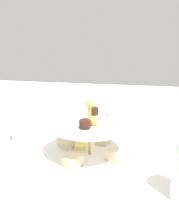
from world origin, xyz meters
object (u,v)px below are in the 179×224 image
at_px(water_glass_short_left, 80,117).
at_px(water_glass_mid_back, 21,128).
at_px(teacup_with_saucer, 118,119).
at_px(butter_knife_right, 178,140).
at_px(tiered_serving_stand, 89,142).

bearing_deg(water_glass_short_left, water_glass_mid_back, 54.15).
relative_size(teacup_with_saucer, butter_knife_right, 0.53).
xyz_separation_m(butter_knife_right, water_glass_mid_back, (0.53, 0.13, 0.05)).
distance_m(teacup_with_saucer, water_glass_mid_back, 0.39).
bearing_deg(butter_knife_right, water_glass_short_left, 36.37).
bearing_deg(butter_knife_right, teacup_with_saucer, 22.70).
relative_size(water_glass_short_left, butter_knife_right, 0.40).
distance_m(water_glass_short_left, water_glass_mid_back, 0.26).
bearing_deg(water_glass_mid_back, water_glass_short_left, -125.85).
height_order(tiered_serving_stand, water_glass_mid_back, tiered_serving_stand).
height_order(teacup_with_saucer, water_glass_mid_back, water_glass_mid_back).
height_order(water_glass_short_left, butter_knife_right, water_glass_short_left).
bearing_deg(water_glass_short_left, butter_knife_right, 167.42).
bearing_deg(teacup_with_saucer, tiered_serving_stand, 78.92).
relative_size(tiered_serving_stand, water_glass_short_left, 4.32).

